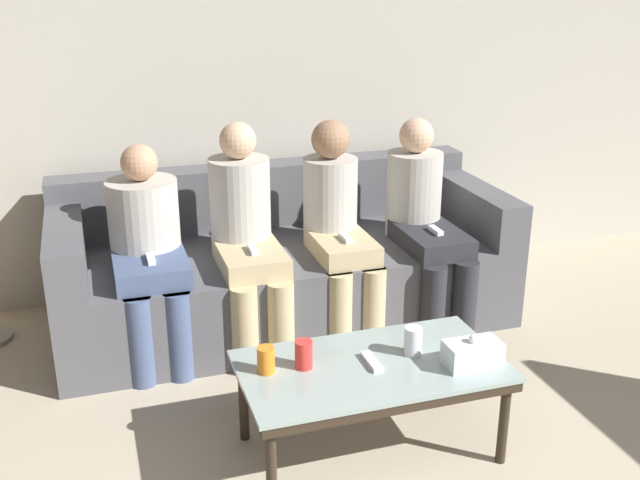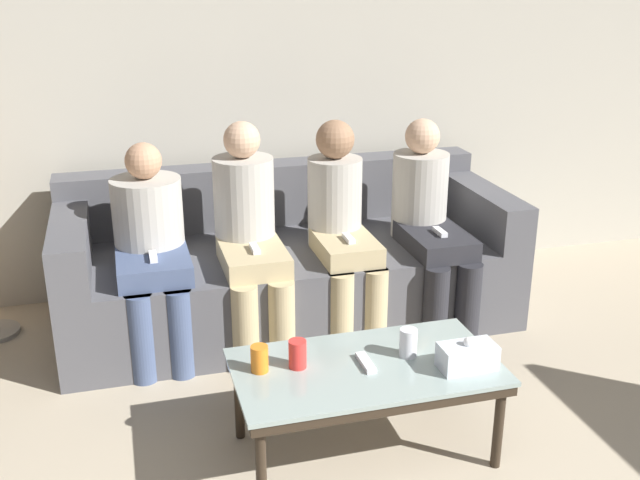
# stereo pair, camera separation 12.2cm
# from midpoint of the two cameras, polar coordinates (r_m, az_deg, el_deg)

# --- Properties ---
(wall_back) EXTENTS (12.00, 0.06, 2.60)m
(wall_back) POSITION_cam_midpoint_polar(r_m,az_deg,el_deg) (4.44, -5.89, 12.77)
(wall_back) COLOR #B7B2A3
(wall_back) RESTS_ON ground_plane
(couch) EXTENTS (2.41, 0.98, 0.80)m
(couch) POSITION_cam_midpoint_polar(r_m,az_deg,el_deg) (4.15, -3.73, -2.03)
(couch) COLOR #515156
(couch) RESTS_ON ground_plane
(coffee_table) EXTENTS (1.04, 0.57, 0.40)m
(coffee_table) POSITION_cam_midpoint_polar(r_m,az_deg,el_deg) (3.00, 2.76, -10.11)
(coffee_table) COLOR #8C9E99
(coffee_table) RESTS_ON ground_plane
(cup_near_left) EXTENTS (0.07, 0.07, 0.11)m
(cup_near_left) POSITION_cam_midpoint_polar(r_m,az_deg,el_deg) (2.93, -2.46, -8.71)
(cup_near_left) COLOR red
(cup_near_left) RESTS_ON coffee_table
(cup_near_right) EXTENTS (0.07, 0.07, 0.11)m
(cup_near_right) POSITION_cam_midpoint_polar(r_m,az_deg,el_deg) (2.91, -5.36, -9.09)
(cup_near_right) COLOR orange
(cup_near_right) RESTS_ON coffee_table
(cup_far_center) EXTENTS (0.07, 0.07, 0.12)m
(cup_far_center) POSITION_cam_midpoint_polar(r_m,az_deg,el_deg) (3.03, 5.95, -7.67)
(cup_far_center) COLOR silver
(cup_far_center) RESTS_ON coffee_table
(tissue_box) EXTENTS (0.22, 0.12, 0.13)m
(tissue_box) POSITION_cam_midpoint_polar(r_m,az_deg,el_deg) (2.99, 10.39, -8.50)
(tissue_box) COLOR silver
(tissue_box) RESTS_ON coffee_table
(game_remote) EXTENTS (0.04, 0.15, 0.02)m
(game_remote) POSITION_cam_midpoint_polar(r_m,az_deg,el_deg) (2.97, 2.77, -9.26)
(game_remote) COLOR white
(game_remote) RESTS_ON coffee_table
(seated_person_left_end) EXTENTS (0.35, 0.65, 1.06)m
(seated_person_left_end) POSITION_cam_midpoint_polar(r_m,az_deg,el_deg) (3.76, -13.91, -0.40)
(seated_person_left_end) COLOR #47567A
(seated_person_left_end) RESTS_ON ground_plane
(seated_person_mid_left) EXTENTS (0.31, 0.66, 1.14)m
(seated_person_mid_left) POSITION_cam_midpoint_polar(r_m,az_deg,el_deg) (3.80, -6.60, 0.69)
(seated_person_mid_left) COLOR tan
(seated_person_mid_left) RESTS_ON ground_plane
(seated_person_mid_right) EXTENTS (0.31, 0.63, 1.12)m
(seated_person_mid_right) POSITION_cam_midpoint_polar(r_m,az_deg,el_deg) (3.91, 0.43, 1.26)
(seated_person_mid_right) COLOR tan
(seated_person_mid_right) RESTS_ON ground_plane
(seated_person_right_end) EXTENTS (0.31, 0.69, 1.10)m
(seated_person_right_end) POSITION_cam_midpoint_polar(r_m,az_deg,el_deg) (4.07, 7.04, 1.73)
(seated_person_right_end) COLOR #28282D
(seated_person_right_end) RESTS_ON ground_plane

